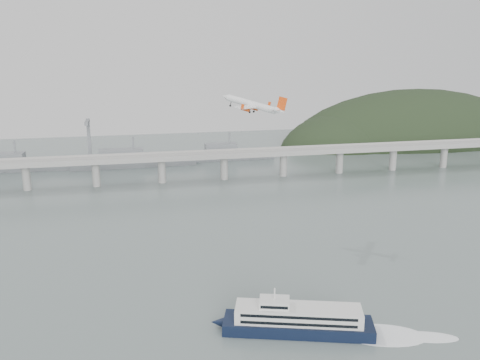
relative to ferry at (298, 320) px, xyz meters
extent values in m
plane|color=slate|center=(-1.65, 33.54, -4.62)|extent=(900.00, 900.00, 0.00)
cube|color=gray|center=(-1.65, 233.54, 15.38)|extent=(800.00, 22.00, 2.20)
cube|color=gray|center=(-1.65, 223.04, 17.38)|extent=(800.00, 0.60, 1.80)
cube|color=gray|center=(-1.65, 244.04, 17.38)|extent=(800.00, 0.60, 1.80)
cylinder|color=gray|center=(-131.65, 233.54, 4.88)|extent=(6.00, 6.00, 21.00)
cylinder|color=gray|center=(-81.65, 233.54, 4.88)|extent=(6.00, 6.00, 21.00)
cylinder|color=gray|center=(-31.65, 233.54, 4.88)|extent=(6.00, 6.00, 21.00)
cylinder|color=gray|center=(18.35, 233.54, 4.88)|extent=(6.00, 6.00, 21.00)
cylinder|color=gray|center=(68.35, 233.54, 4.88)|extent=(6.00, 6.00, 21.00)
cylinder|color=gray|center=(118.35, 233.54, 4.88)|extent=(6.00, 6.00, 21.00)
cylinder|color=gray|center=(168.35, 233.54, 4.88)|extent=(6.00, 6.00, 21.00)
cylinder|color=gray|center=(218.35, 233.54, 4.88)|extent=(6.00, 6.00, 21.00)
ellipsoid|color=black|center=(268.35, 363.54, -22.62)|extent=(320.00, 150.00, 156.00)
ellipsoid|color=black|center=(173.35, 353.54, -16.62)|extent=(140.00, 110.00, 96.00)
ellipsoid|color=black|center=(358.35, 373.54, -29.62)|extent=(220.00, 140.00, 120.00)
cube|color=slate|center=(-151.65, 303.54, -0.62)|extent=(95.67, 20.15, 8.00)
cube|color=slate|center=(-161.15, 303.54, 7.38)|extent=(33.90, 15.02, 8.00)
cylinder|color=slate|center=(-151.65, 303.54, 15.38)|extent=(1.60, 1.60, 14.00)
cube|color=slate|center=(-51.65, 298.54, -0.62)|extent=(110.55, 21.43, 8.00)
cube|color=slate|center=(-62.65, 298.54, 7.38)|extent=(39.01, 16.73, 8.00)
cylinder|color=slate|center=(-51.65, 298.54, 15.38)|extent=(1.60, 1.60, 14.00)
cube|color=slate|center=(38.35, 308.54, -0.62)|extent=(85.00, 13.60, 8.00)
cube|color=slate|center=(29.85, 308.54, 7.38)|extent=(29.75, 11.90, 8.00)
cylinder|color=slate|center=(38.35, 308.54, 15.38)|extent=(1.60, 1.60, 14.00)
cube|color=slate|center=(-91.65, 333.54, 15.38)|extent=(3.00, 3.00, 40.00)
cube|color=slate|center=(-91.65, 323.54, 33.38)|extent=(3.00, 28.00, 3.00)
cube|color=black|center=(0.00, 0.00, -2.43)|extent=(56.15, 29.31, 4.38)
cone|color=black|center=(-28.14, 9.07, -2.43)|extent=(6.56, 5.85, 4.38)
cube|color=silver|center=(0.00, 0.00, 2.50)|extent=(47.14, 24.53, 5.48)
cube|color=black|center=(-1.70, -5.26, 3.92)|extent=(39.67, 12.93, 1.10)
cube|color=black|center=(-1.70, -5.26, 1.30)|extent=(39.67, 12.93, 1.10)
cube|color=black|center=(1.70, 5.26, 3.92)|extent=(39.67, 12.93, 1.10)
cube|color=black|center=(1.70, 5.26, 1.30)|extent=(39.67, 12.93, 1.10)
cube|color=silver|center=(-8.34, 2.69, 6.66)|extent=(12.78, 10.66, 2.85)
cube|color=black|center=(-9.53, -1.01, 6.66)|extent=(9.42, 3.15, 1.10)
cylinder|color=silver|center=(-8.34, 2.69, 10.17)|extent=(0.69, 0.69, 4.38)
ellipsoid|color=white|center=(29.19, -9.41, -4.56)|extent=(34.86, 24.69, 0.22)
ellipsoid|color=white|center=(43.78, -14.11, -4.56)|extent=(24.94, 14.76, 0.22)
cylinder|color=white|center=(5.99, 95.24, 69.54)|extent=(22.65, 21.24, 9.07)
cone|color=white|center=(-5.81, 105.01, 72.73)|extent=(5.75, 5.65, 4.28)
cone|color=white|center=(18.26, 85.12, 66.72)|extent=(6.50, 6.14, 4.48)
cube|color=white|center=(6.54, 94.72, 68.38)|extent=(24.67, 28.90, 3.04)
cube|color=white|center=(17.65, 85.67, 67.59)|extent=(9.79, 11.09, 1.48)
cube|color=#E2450F|center=(19.00, 84.77, 70.55)|extent=(4.75, 3.58, 7.13)
cylinder|color=#E2450F|center=(8.56, 99.93, 67.07)|extent=(4.83, 4.68, 3.06)
cylinder|color=black|center=(7.01, 101.21, 67.49)|extent=(2.05, 2.11, 2.28)
cube|color=white|center=(8.74, 99.84, 68.02)|extent=(2.22, 1.82, 1.66)
cylinder|color=#E2450F|center=(1.79, 91.58, 67.62)|extent=(4.83, 4.68, 3.06)
cylinder|color=black|center=(0.24, 92.86, 68.04)|extent=(2.05, 2.11, 2.28)
cube|color=white|center=(1.98, 91.49, 68.57)|extent=(2.22, 1.82, 1.66)
cylinder|color=black|center=(7.81, 96.85, 66.53)|extent=(0.93, 0.70, 2.39)
cylinder|color=black|center=(7.60, 96.94, 65.48)|extent=(1.26, 1.07, 1.29)
cylinder|color=black|center=(4.61, 92.90, 66.79)|extent=(0.93, 0.70, 2.39)
cylinder|color=black|center=(4.40, 93.00, 65.74)|extent=(1.26, 1.07, 1.29)
cylinder|color=black|center=(-3.38, 102.81, 69.25)|extent=(0.93, 0.70, 2.39)
cylinder|color=black|center=(-3.59, 102.91, 68.20)|extent=(1.26, 1.07, 1.29)
cube|color=#E2450F|center=(18.70, 106.30, 68.28)|extent=(1.75, 1.34, 2.63)
cube|color=#E2450F|center=(-2.21, 80.48, 69.98)|extent=(1.75, 1.34, 2.63)
camera|label=1|loc=(-58.22, -159.02, 95.41)|focal=38.00mm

